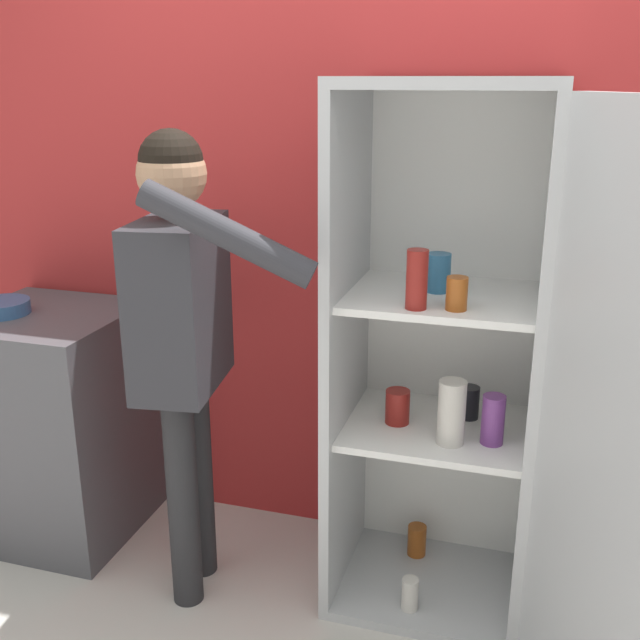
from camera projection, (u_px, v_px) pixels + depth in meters
wall_back at (377, 219)px, 2.71m from camera, size 7.00×0.06×2.55m
refrigerator at (474, 375)px, 2.33m from camera, size 1.00×1.14×1.77m
person at (183, 315)px, 2.42m from camera, size 0.67×0.54×1.62m
counter at (57, 423)px, 2.97m from camera, size 0.61×0.60×0.91m
bowl at (1, 307)px, 2.82m from camera, size 0.21×0.21×0.05m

